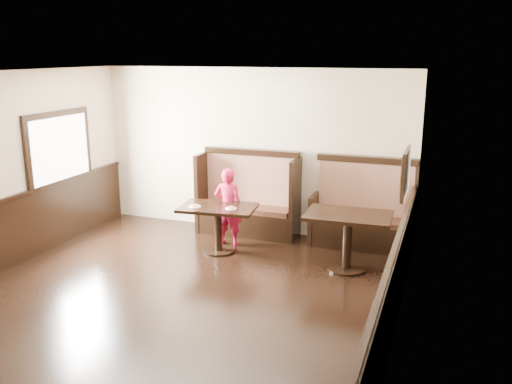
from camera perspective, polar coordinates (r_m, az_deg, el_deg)
The scene contains 9 objects.
ground at distance 6.70m, azimuth -10.96°, elevation -12.78°, with size 7.00×7.00×0.00m, color black.
room_shell at distance 6.79m, azimuth -12.20°, elevation -6.27°, with size 7.00×7.00×7.00m.
booth_main at distance 9.28m, azimuth -0.76°, elevation -1.21°, with size 1.75×0.72×1.45m.
booth_neighbor at distance 8.83m, azimuth 11.19°, elevation -2.64°, with size 1.65×0.72×1.45m.
table_main at distance 8.41m, azimuth -4.02°, elevation -2.64°, with size 1.23×0.85×0.74m.
table_neighbor at distance 7.79m, azimuth 9.64°, elevation -3.78°, with size 1.22×0.82×0.83m.
child at distance 8.70m, azimuth -2.93°, elevation -1.57°, with size 0.46×0.30×1.27m, color #BF143D.
pizza_plate_left at distance 8.36m, azimuth -6.45°, elevation -1.49°, with size 0.18×0.18×0.03m.
pizza_plate_right at distance 8.22m, azimuth -2.67°, elevation -1.70°, with size 0.18×0.18×0.03m.
Camera 1 is at (3.15, -5.07, 3.04)m, focal length 38.00 mm.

